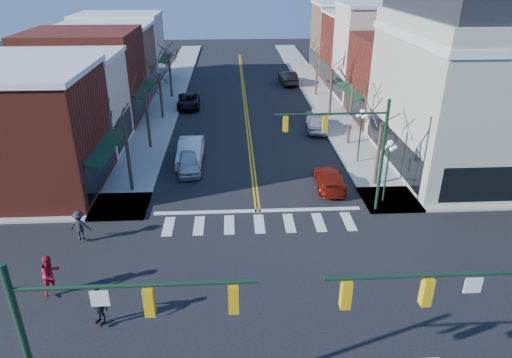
{
  "coord_description": "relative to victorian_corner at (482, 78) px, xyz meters",
  "views": [
    {
      "loc": [
        -1.47,
        -17.25,
        14.11
      ],
      "look_at": [
        -0.18,
        6.59,
        2.8
      ],
      "focal_mm": 32.0,
      "sensor_mm": 36.0,
      "label": 1
    }
  ],
  "objects": [
    {
      "name": "ground",
      "position": [
        -16.5,
        -14.5,
        -6.66
      ],
      "size": [
        160.0,
        160.0,
        0.0
      ],
      "primitive_type": "plane",
      "color": "black",
      "rests_on": "ground"
    },
    {
      "name": "sidewalk_left",
      "position": [
        -25.25,
        5.5,
        -6.58
      ],
      "size": [
        3.5,
        70.0,
        0.15
      ],
      "primitive_type": "cube",
      "color": "#9E9B93",
      "rests_on": "ground"
    },
    {
      "name": "sidewalk_right",
      "position": [
        -7.75,
        5.5,
        -6.58
      ],
      "size": [
        3.5,
        70.0,
        0.15
      ],
      "primitive_type": "cube",
      "color": "#9E9B93",
      "rests_on": "ground"
    },
    {
      "name": "bldg_left_brick_a",
      "position": [
        -32.0,
        -2.75,
        -2.66
      ],
      "size": [
        10.0,
        8.5,
        8.0
      ],
      "primitive_type": "cube",
      "color": "maroon",
      "rests_on": "ground"
    },
    {
      "name": "bldg_left_stucco_a",
      "position": [
        -32.0,
        5.0,
        -2.91
      ],
      "size": [
        10.0,
        7.0,
        7.5
      ],
      "primitive_type": "cube",
      "color": "beige",
      "rests_on": "ground"
    },
    {
      "name": "bldg_left_brick_b",
      "position": [
        -32.0,
        13.0,
        -2.41
      ],
      "size": [
        10.0,
        9.0,
        8.5
      ],
      "primitive_type": "cube",
      "color": "maroon",
      "rests_on": "ground"
    },
    {
      "name": "bldg_left_tan",
      "position": [
        -32.0,
        21.25,
        -2.76
      ],
      "size": [
        10.0,
        7.5,
        7.8
      ],
      "primitive_type": "cube",
      "color": "#8F694E",
      "rests_on": "ground"
    },
    {
      "name": "bldg_left_stucco_b",
      "position": [
        -32.0,
        29.0,
        -2.56
      ],
      "size": [
        10.0,
        8.0,
        8.2
      ],
      "primitive_type": "cube",
      "color": "beige",
      "rests_on": "ground"
    },
    {
      "name": "bldg_right_brick_a",
      "position": [
        -1.0,
        11.25,
        -2.66
      ],
      "size": [
        10.0,
        8.5,
        8.0
      ],
      "primitive_type": "cube",
      "color": "maroon",
      "rests_on": "ground"
    },
    {
      "name": "bldg_right_stucco",
      "position": [
        -1.0,
        19.0,
        -1.66
      ],
      "size": [
        10.0,
        7.0,
        10.0
      ],
      "primitive_type": "cube",
      "color": "beige",
      "rests_on": "ground"
    },
    {
      "name": "bldg_right_brick_b",
      "position": [
        -1.0,
        26.5,
        -2.41
      ],
      "size": [
        10.0,
        8.0,
        8.5
      ],
      "primitive_type": "cube",
      "color": "maroon",
      "rests_on": "ground"
    },
    {
      "name": "bldg_right_tan",
      "position": [
        -1.0,
        34.5,
        -2.16
      ],
      "size": [
        10.0,
        8.0,
        9.0
      ],
      "primitive_type": "cube",
      "color": "#8F694E",
      "rests_on": "ground"
    },
    {
      "name": "victorian_corner",
      "position": [
        0.0,
        0.0,
        0.0
      ],
      "size": [
        12.25,
        14.25,
        13.3
      ],
      "color": "#A8B39B",
      "rests_on": "ground"
    },
    {
      "name": "traffic_mast_near_left",
      "position": [
        -22.05,
        -21.9,
        -1.95
      ],
      "size": [
        6.6,
        0.28,
        7.2
      ],
      "color": "#14331E",
      "rests_on": "ground"
    },
    {
      "name": "traffic_mast_near_right",
      "position": [
        -10.95,
        -21.9,
        -1.95
      ],
      "size": [
        6.6,
        0.28,
        7.2
      ],
      "color": "#14331E",
      "rests_on": "ground"
    },
    {
      "name": "traffic_mast_far_right",
      "position": [
        -10.95,
        -7.1,
        -1.95
      ],
      "size": [
        6.6,
        0.28,
        7.2
      ],
      "color": "#14331E",
      "rests_on": "ground"
    },
    {
      "name": "lamppost_corner",
      "position": [
        -8.3,
        -6.0,
        -3.7
      ],
      "size": [
        0.36,
        0.36,
        4.33
      ],
      "color": "#14331E",
      "rests_on": "ground"
    },
    {
      "name": "lamppost_midblock",
      "position": [
        -8.3,
        0.5,
        -3.7
      ],
      "size": [
        0.36,
        0.36,
        4.33
      ],
      "color": "#14331E",
      "rests_on": "ground"
    },
    {
      "name": "tree_left_a",
      "position": [
        -24.9,
        -3.5,
        -4.28
      ],
      "size": [
        0.24,
        0.24,
        4.76
      ],
      "primitive_type": "cylinder",
      "color": "#382B21",
      "rests_on": "ground"
    },
    {
      "name": "tree_left_b",
      "position": [
        -24.9,
        4.5,
        -4.14
      ],
      "size": [
        0.24,
        0.24,
        5.04
      ],
      "primitive_type": "cylinder",
      "color": "#382B21",
      "rests_on": "ground"
    },
    {
      "name": "tree_left_c",
      "position": [
        -24.9,
        12.5,
        -4.38
      ],
      "size": [
        0.24,
        0.24,
        4.55
      ],
      "primitive_type": "cylinder",
      "color": "#382B21",
      "rests_on": "ground"
    },
    {
      "name": "tree_left_d",
      "position": [
        -24.9,
        20.5,
        -4.21
      ],
      "size": [
        0.24,
        0.24,
        4.9
      ],
      "primitive_type": "cylinder",
      "color": "#382B21",
      "rests_on": "ground"
    },
    {
      "name": "tree_right_a",
      "position": [
        -8.1,
        -3.5,
        -4.35
      ],
      "size": [
        0.24,
        0.24,
        4.62
      ],
      "primitive_type": "cylinder",
      "color": "#382B21",
      "rests_on": "ground"
    },
    {
      "name": "tree_right_b",
      "position": [
        -8.1,
        4.5,
        -4.07
      ],
      "size": [
        0.24,
        0.24,
        5.18
      ],
      "primitive_type": "cylinder",
      "color": "#382B21",
      "rests_on": "ground"
    },
    {
      "name": "tree_right_c",
      "position": [
        -8.1,
        12.5,
        -4.24
      ],
      "size": [
        0.24,
        0.24,
        4.83
      ],
      "primitive_type": "cylinder",
      "color": "#382B21",
      "rests_on": "ground"
    },
    {
      "name": "tree_right_d",
      "position": [
        -8.1,
        20.5,
        -4.17
      ],
      "size": [
        0.24,
        0.24,
        4.97
      ],
      "primitive_type": "cylinder",
      "color": "#382B21",
      "rests_on": "ground"
    },
    {
      "name": "car_left_near",
      "position": [
        -21.3,
        -0.34,
        -5.94
      ],
      "size": [
        2.14,
        4.39,
        1.44
      ],
      "primitive_type": "imported",
      "rotation": [
        0.0,
        0.0,
        0.1
      ],
      "color": "#B6B6BB",
      "rests_on": "ground"
    },
    {
      "name": "car_left_mid",
      "position": [
        -21.3,
        1.57,
        -5.8
      ],
      "size": [
        1.89,
        5.21,
        1.71
      ],
      "primitive_type": "imported",
      "rotation": [
        0.0,
        0.0,
        -0.02
      ],
      "color": "white",
      "rests_on": "ground"
    },
    {
      "name": "car_left_far",
      "position": [
        -22.63,
        16.44,
        -5.96
      ],
      "size": [
        2.56,
        5.15,
        1.4
      ],
      "primitive_type": "imported",
      "rotation": [
        0.0,
        0.0,
        0.05
      ],
      "color": "black",
      "rests_on": "ground"
    },
    {
      "name": "car_right_near",
      "position": [
        -11.34,
        -3.61,
        -5.99
      ],
      "size": [
        2.12,
        4.68,
        1.33
      ],
      "primitive_type": "imported",
      "rotation": [
        0.0,
        0.0,
        3.09
      ],
      "color": "maroon",
      "rests_on": "ground"
    },
    {
      "name": "car_right_mid",
      "position": [
        -10.1,
        8.3,
        -5.83
      ],
      "size": [
        2.53,
        5.05,
        1.65
      ],
      "primitive_type": "imported",
      "rotation": [
        0.0,
        0.0,
        3.02
      ],
      "color": "silver",
      "rests_on": "ground"
    },
    {
      "name": "car_right_far",
      "position": [
        -10.68,
        26.32,
        -5.82
      ],
      "size": [
        2.18,
        5.21,
        1.68
      ],
      "primitive_type": "imported",
      "rotation": [
        0.0,
        0.0,
        3.22
      ],
      "color": "black",
      "rests_on": "ground"
    },
    {
      "name": "pedestrian_red_b",
      "position": [
        -26.5,
        -14.16,
        -5.52
      ],
      "size": [
        1.14,
        1.21,
        1.98
      ],
      "primitive_type": "imported",
      "rotation": [
        0.0,
        0.0,
        1.01
      ],
      "color": "#B71326",
      "rests_on": "sidewalk_left"
    },
    {
      "name": "pedestrian_dark_a",
      "position": [
        -23.8,
        -16.34,
        -5.54
      ],
      "size": [
        1.19,
        1.06,
        1.93
      ],
      "primitive_type": "imported",
      "rotation": [
        0.0,
        0.0,
        -0.65
      ],
      "color": "#212129",
      "rests_on": "sidewalk_left"
    },
    {
      "name": "pedestrian_dark_b",
      "position": [
        -26.5,
        -9.66,
        -5.62
      ],
      "size": [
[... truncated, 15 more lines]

